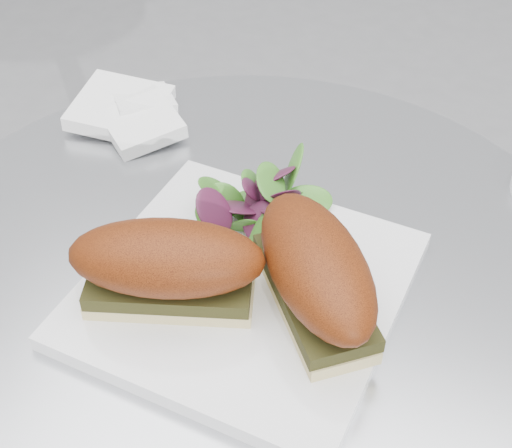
{
  "coord_description": "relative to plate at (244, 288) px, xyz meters",
  "views": [
    {
      "loc": [
        0.18,
        -0.42,
        1.22
      ],
      "look_at": [
        0.0,
        0.03,
        0.77
      ],
      "focal_mm": 50.0,
      "sensor_mm": 36.0,
      "label": 1
    }
  ],
  "objects": [
    {
      "name": "salad",
      "position": [
        -0.02,
        0.08,
        0.03
      ],
      "size": [
        0.11,
        0.11,
        0.05
      ],
      "primitive_type": null,
      "color": "#407F29",
      "rests_on": "plate"
    },
    {
      "name": "napkin",
      "position": [
        -0.22,
        0.19,
        0.0
      ],
      "size": [
        0.16,
        0.16,
        0.02
      ],
      "primitive_type": null,
      "rotation": [
        0.0,
        0.0,
        -0.18
      ],
      "color": "white",
      "rests_on": "table"
    },
    {
      "name": "sandwich_right",
      "position": [
        0.07,
        -0.0,
        0.05
      ],
      "size": [
        0.17,
        0.18,
        0.08
      ],
      "rotation": [
        0.0,
        0.0,
        -0.88
      ],
      "color": "#EBE093",
      "rests_on": "plate"
    },
    {
      "name": "table",
      "position": [
        -0.01,
        0.03,
        -0.25
      ],
      "size": [
        0.7,
        0.7,
        0.73
      ],
      "color": "#B2B3B9",
      "rests_on": "ground"
    },
    {
      "name": "plate",
      "position": [
        0.0,
        0.0,
        0.0
      ],
      "size": [
        0.29,
        0.29,
        0.02
      ],
      "primitive_type": "cube",
      "rotation": [
        0.0,
        0.0,
        -0.07
      ],
      "color": "white",
      "rests_on": "table"
    },
    {
      "name": "sandwich_left",
      "position": [
        -0.05,
        -0.04,
        0.05
      ],
      "size": [
        0.18,
        0.12,
        0.08
      ],
      "rotation": [
        0.0,
        0.0,
        0.32
      ],
      "color": "#EBE093",
      "rests_on": "plate"
    }
  ]
}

